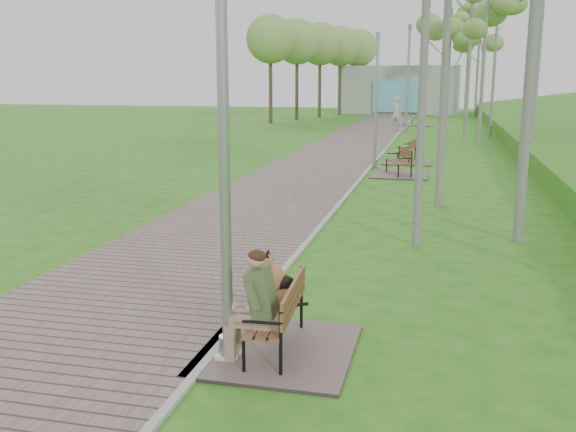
{
  "coord_description": "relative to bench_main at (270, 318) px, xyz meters",
  "views": [
    {
      "loc": [
        2.32,
        -6.13,
        2.96
      ],
      "look_at": [
        0.19,
        2.73,
        1.0
      ],
      "focal_mm": 40.0,
      "sensor_mm": 36.0,
      "label": 1
    }
  ],
  "objects": [
    {
      "name": "walkway",
      "position": [
        -2.32,
        21.24,
        -0.38
      ],
      "size": [
        3.5,
        67.0,
        0.04
      ],
      "primitive_type": "cube",
      "color": "#655752",
      "rests_on": "ground"
    },
    {
      "name": "birch_distant_b",
      "position": [
        4.13,
        46.34,
        5.82
      ],
      "size": [
        2.42,
        2.42,
        7.92
      ],
      "color": "silver",
      "rests_on": "ground"
    },
    {
      "name": "ground",
      "position": [
        -0.57,
        -0.26,
        -0.4
      ],
      "size": [
        120.0,
        120.0,
        0.0
      ],
      "primitive_type": "plane",
      "color": "#286815",
      "rests_on": "ground"
    },
    {
      "name": "lamp_post_second",
      "position": [
        -0.47,
        15.39,
        1.68
      ],
      "size": [
        0.17,
        0.17,
        4.44
      ],
      "color": "#96989D",
      "rests_on": "ground"
    },
    {
      "name": "birch_distant_a",
      "position": [
        3.23,
        42.53,
        6.62
      ],
      "size": [
        2.31,
        2.31,
        8.93
      ],
      "color": "silver",
      "rests_on": "ground"
    },
    {
      "name": "kerb",
      "position": [
        -0.57,
        21.24,
        -0.37
      ],
      "size": [
        0.1,
        67.0,
        0.05
      ],
      "primitive_type": "cube",
      "color": "#999993",
      "rests_on": "ground"
    },
    {
      "name": "lamp_post_near",
      "position": [
        -0.37,
        -0.33,
        1.94
      ],
      "size": [
        0.19,
        0.19,
        5.0
      ],
      "color": "#96989D",
      "rests_on": "ground"
    },
    {
      "name": "building_north",
      "position": [
        -2.07,
        50.72,
        1.6
      ],
      "size": [
        10.0,
        5.2,
        4.0
      ],
      "color": "#9E9E99",
      "rests_on": "ground"
    },
    {
      "name": "bench_main",
      "position": [
        0.0,
        0.0,
        0.0
      ],
      "size": [
        1.64,
        1.82,
        1.43
      ],
      "color": "#655752",
      "rests_on": "ground"
    },
    {
      "name": "birch_far_b",
      "position": [
        1.89,
        30.9,
        5.08
      ],
      "size": [
        2.35,
        2.35,
        6.97
      ],
      "color": "silver",
      "rests_on": "ground"
    },
    {
      "name": "bench_second",
      "position": [
        0.46,
        13.68,
        -0.2
      ],
      "size": [
        1.71,
        1.9,
        1.05
      ],
      "color": "#655752",
      "rests_on": "ground"
    },
    {
      "name": "bench_far",
      "position": [
        0.19,
        35.66,
        -0.18
      ],
      "size": [
        1.93,
        2.14,
        1.18
      ],
      "color": "#655752",
      "rests_on": "ground"
    },
    {
      "name": "pedestrian_near",
      "position": [
        -0.93,
        31.71,
        0.57
      ],
      "size": [
        0.76,
        0.54,
        1.93
      ],
      "primitive_type": "imported",
      "rotation": [
        0.0,
        0.0,
        3.02
      ],
      "color": "silver",
      "rests_on": "ground"
    },
    {
      "name": "lamp_post_third",
      "position": [
        -0.27,
        30.27,
        2.33
      ],
      "size": [
        0.23,
        0.23,
        5.83
      ],
      "color": "#96989D",
      "rests_on": "ground"
    },
    {
      "name": "birch_mid_c",
      "position": [
        3.28,
        22.76,
        5.57
      ],
      "size": [
        2.36,
        2.36,
        7.6
      ],
      "color": "silver",
      "rests_on": "ground"
    },
    {
      "name": "bench_third",
      "position": [
        0.52,
        16.86,
        -0.21
      ],
      "size": [
        1.7,
        1.89,
        1.04
      ],
      "color": "#655752",
      "rests_on": "ground"
    }
  ]
}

